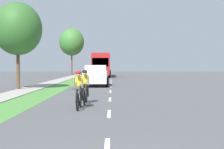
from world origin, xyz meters
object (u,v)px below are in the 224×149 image
Objects in this scene: cyclist_trailing at (87,86)px; bus_red at (103,64)px; cyclist_lead at (80,89)px; sedan_maroon at (99,73)px; suv_white at (97,75)px; street_tree_near at (19,29)px; street_tree_far at (73,42)px.

cyclist_trailing is 32.88m from bus_red.
cyclist_lead reaches higher than sedan_maroon.
suv_white is 1.09× the size of sedan_maroon.
cyclist_trailing is (0.11, 1.70, 0.00)m from cyclist_lead.
bus_red is at bearing 88.60° from sedan_maroon.
street_tree_near is at bearing 119.59° from cyclist_lead.
street_tree_near reaches higher than suv_white.
street_tree_far reaches higher than cyclist_lead.
bus_red reaches higher than sedan_maroon.
cyclist_trailing is at bearing -89.39° from bus_red.
sedan_maroon is 0.37× the size of bus_red.
cyclist_trailing is 11.97m from suv_white.
street_tree_near reaches higher than sedan_maroon.
bus_red is (-0.24, 34.56, 1.17)m from cyclist_lead.
bus_red reaches higher than cyclist_lead.
suv_white is at bearing -89.41° from bus_red.
bus_red is 7.92m from street_tree_far.
street_tree_near is 29.53m from street_tree_far.
street_tree_far is (-5.62, 37.44, 4.90)m from cyclist_trailing.
cyclist_trailing is 23.71m from sedan_maroon.
street_tree_near is at bearing -143.55° from suv_white.
cyclist_lead is 0.15× the size of bus_red.
cyclist_lead is 0.37× the size of suv_white.
street_tree_far is (-5.27, 4.58, 3.73)m from bus_red.
sedan_maroon is at bearing 72.36° from street_tree_near.
street_tree_far is at bearing 102.16° from suv_white.
street_tree_far reaches higher than cyclist_trailing.
cyclist_lead is at bearing -89.90° from suv_white.
sedan_maroon is at bearing -91.40° from bus_red.
street_tree_far is (-5.05, 13.74, 4.94)m from sedan_maroon.
suv_white is 0.59× the size of street_tree_far.
sedan_maroon is 0.54× the size of street_tree_far.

